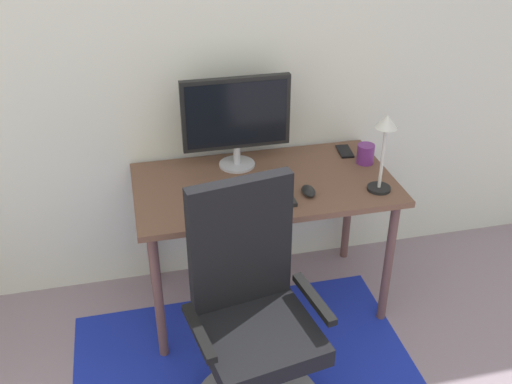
# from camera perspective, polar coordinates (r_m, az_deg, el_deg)

# --- Properties ---
(wall_back) EXTENTS (6.00, 0.10, 2.60)m
(wall_back) POSITION_cam_1_polar(r_m,az_deg,el_deg) (2.93, -5.51, 14.07)
(wall_back) COLOR silver
(wall_back) RESTS_ON ground
(desk) EXTENTS (1.24, 0.67, 0.73)m
(desk) POSITION_cam_1_polar(r_m,az_deg,el_deg) (2.86, 0.82, -0.40)
(desk) COLOR brown
(desk) RESTS_ON ground
(monitor) EXTENTS (0.53, 0.18, 0.46)m
(monitor) POSITION_cam_1_polar(r_m,az_deg,el_deg) (2.85, -1.93, 7.30)
(monitor) COLOR #B2B2B7
(monitor) RESTS_ON desk
(keyboard) EXTENTS (0.43, 0.13, 0.02)m
(keyboard) POSITION_cam_1_polar(r_m,az_deg,el_deg) (2.63, -0.84, -1.11)
(keyboard) COLOR black
(keyboard) RESTS_ON desk
(computer_mouse) EXTENTS (0.06, 0.10, 0.03)m
(computer_mouse) POSITION_cam_1_polar(r_m,az_deg,el_deg) (2.72, 5.10, 0.11)
(computer_mouse) COLOR black
(computer_mouse) RESTS_ON desk
(coffee_cup) EXTENTS (0.09, 0.09, 0.10)m
(coffee_cup) POSITION_cam_1_polar(r_m,az_deg,el_deg) (3.02, 10.55, 3.64)
(coffee_cup) COLOR #682974
(coffee_cup) RESTS_ON desk
(cell_phone) EXTENTS (0.08, 0.15, 0.01)m
(cell_phone) POSITION_cam_1_polar(r_m,az_deg,el_deg) (3.13, 8.58, 3.92)
(cell_phone) COLOR black
(cell_phone) RESTS_ON desk
(desk_lamp) EXTENTS (0.11, 0.11, 0.38)m
(desk_lamp) POSITION_cam_1_polar(r_m,az_deg,el_deg) (2.70, 12.36, 5.06)
(desk_lamp) COLOR black
(desk_lamp) RESTS_ON desk
(office_chair) EXTENTS (0.57, 0.57, 1.06)m
(office_chair) POSITION_cam_1_polar(r_m,az_deg,el_deg) (2.46, -0.30, -13.83)
(office_chair) COLOR slate
(office_chair) RESTS_ON ground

